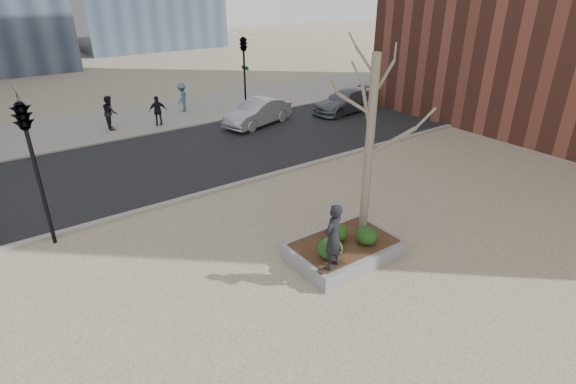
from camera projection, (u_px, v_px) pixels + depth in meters
ground at (316, 269)px, 12.20m from camera, size 120.00×120.00×0.00m
street at (172, 160)px, 19.54m from camera, size 60.00×8.00×0.02m
far_sidewalk at (122, 122)px, 24.68m from camera, size 60.00×6.00×0.02m
planter at (344, 250)px, 12.63m from camera, size 3.00×2.00×0.45m
planter_mulch at (344, 243)px, 12.53m from camera, size 2.70×1.70×0.04m
sycamore_tree at (372, 119)px, 11.85m from camera, size 2.80×2.80×6.60m
shrub_left at (330, 248)px, 11.70m from camera, size 0.66×0.66×0.56m
shrub_middle at (337, 233)px, 12.50m from camera, size 0.58×0.58×0.50m
shrub_right at (366, 235)px, 12.34m from camera, size 0.60×0.60×0.51m
skateboard at (331, 268)px, 11.40m from camera, size 0.78×0.21×0.08m
skateboarder at (333, 237)px, 11.01m from camera, size 0.75×0.62×1.76m
car_silver at (258, 112)px, 23.88m from camera, size 4.33×2.48×1.35m
car_third at (345, 101)px, 26.22m from camera, size 4.49×2.14×1.26m
pedestrian_a at (110, 112)px, 23.17m from camera, size 0.73×0.90×1.73m
pedestrian_b at (182, 97)px, 26.25m from camera, size 1.17×1.20×1.65m
pedestrian_c at (158, 111)px, 23.74m from camera, size 0.98×0.58×1.57m
traffic_light_near at (37, 173)px, 12.46m from camera, size 0.60×2.48×4.50m
traffic_light_far at (245, 74)px, 25.37m from camera, size 0.60×2.48×4.50m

